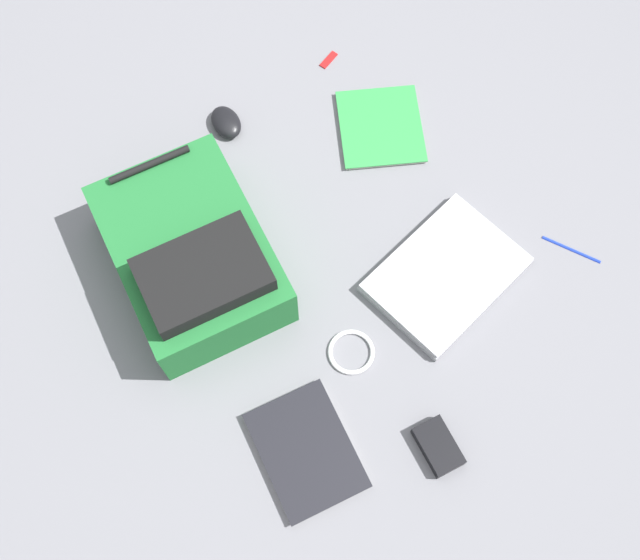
% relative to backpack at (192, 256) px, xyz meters
% --- Properties ---
extents(ground_plane, '(3.38, 3.38, 0.00)m').
position_rel_backpack_xyz_m(ground_plane, '(0.21, -0.22, -0.09)').
color(ground_plane, slate).
extents(backpack, '(0.44, 0.52, 0.20)m').
position_rel_backpack_xyz_m(backpack, '(0.00, 0.00, 0.00)').
color(backpack, '#1E662D').
rests_on(backpack, ground_plane).
extents(laptop, '(0.34, 0.24, 0.03)m').
position_rel_backpack_xyz_m(laptop, '(0.40, -0.41, -0.07)').
color(laptop, '#929296').
rests_on(laptop, ground_plane).
extents(book_red, '(0.26, 0.30, 0.02)m').
position_rel_backpack_xyz_m(book_red, '(-0.11, -0.48, -0.08)').
color(book_red, silver).
rests_on(book_red, ground_plane).
extents(book_blue, '(0.30, 0.30, 0.01)m').
position_rel_backpack_xyz_m(book_blue, '(0.58, -0.03, -0.08)').
color(book_blue, silver).
rests_on(book_blue, ground_plane).
extents(computer_mouse, '(0.09, 0.11, 0.04)m').
position_rel_backpack_xyz_m(computer_mouse, '(0.31, 0.25, -0.07)').
color(computer_mouse, black).
rests_on(computer_mouse, ground_plane).
extents(cable_coil, '(0.10, 0.10, 0.01)m').
position_rel_backpack_xyz_m(cable_coil, '(0.11, -0.39, -0.08)').
color(cable_coil, silver).
rests_on(cable_coil, ground_plane).
extents(power_brick, '(0.10, 0.13, 0.03)m').
position_rel_backpack_xyz_m(power_brick, '(0.09, -0.67, -0.07)').
color(power_brick, black).
rests_on(power_brick, ground_plane).
extents(pen_black, '(0.05, 0.14, 0.01)m').
position_rel_backpack_xyz_m(pen_black, '(0.66, -0.58, -0.08)').
color(pen_black, '#1933B2').
rests_on(pen_black, ground_plane).
extents(usb_stick, '(0.06, 0.03, 0.01)m').
position_rel_backpack_xyz_m(usb_stick, '(0.64, 0.21, -0.08)').
color(usb_stick, '#B21919').
rests_on(usb_stick, ground_plane).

